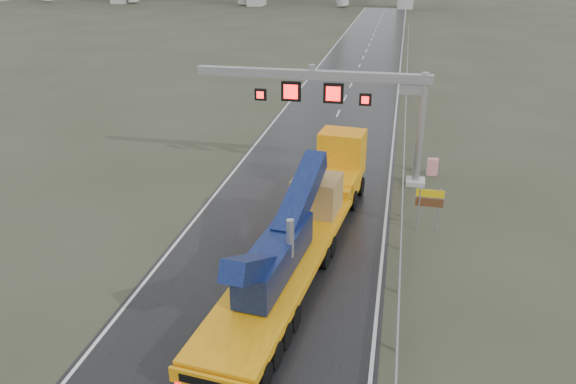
% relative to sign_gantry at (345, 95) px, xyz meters
% --- Properties ---
extents(ground, '(400.00, 400.00, 0.00)m').
position_rel_sign_gantry_xyz_m(ground, '(-2.10, -17.99, -5.61)').
color(ground, '#303324').
rests_on(ground, ground).
extents(road, '(11.00, 200.00, 0.02)m').
position_rel_sign_gantry_xyz_m(road, '(-2.10, 22.01, -5.60)').
color(road, black).
rests_on(road, ground).
extents(guardrail, '(0.20, 140.00, 1.40)m').
position_rel_sign_gantry_xyz_m(guardrail, '(4.00, 12.01, -4.91)').
color(guardrail, slate).
rests_on(guardrail, ground).
extents(sign_gantry, '(14.90, 1.20, 7.42)m').
position_rel_sign_gantry_xyz_m(sign_gantry, '(0.00, 0.00, 0.00)').
color(sign_gantry, '#A2A19D').
rests_on(sign_gantry, ground).
extents(heavy_haul_truck, '(5.09, 20.30, 4.73)m').
position_rel_sign_gantry_xyz_m(heavy_haul_truck, '(-0.62, -9.29, -3.78)').
color(heavy_haul_truck, '#FFA10E').
rests_on(heavy_haul_truck, ground).
extents(exit_sign_pair, '(1.45, 0.11, 2.48)m').
position_rel_sign_gantry_xyz_m(exit_sign_pair, '(5.34, -6.70, -3.88)').
color(exit_sign_pair, gray).
rests_on(exit_sign_pair, ground).
extents(striped_barrier, '(0.73, 0.45, 1.16)m').
position_rel_sign_gantry_xyz_m(striped_barrier, '(5.90, 1.85, -5.03)').
color(striped_barrier, red).
rests_on(striped_barrier, ground).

